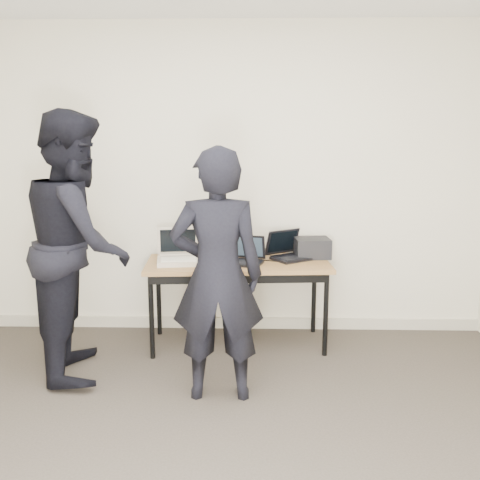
{
  "coord_description": "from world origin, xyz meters",
  "views": [
    {
      "loc": [
        0.2,
        -2.44,
        1.74
      ],
      "look_at": [
        0.1,
        1.6,
        0.95
      ],
      "focal_mm": 40.0,
      "sensor_mm": 36.0,
      "label": 1
    }
  ],
  "objects_px": {
    "person_observer": "(79,244)",
    "laptop_right": "(289,252)",
    "leather_satchel": "(218,241)",
    "laptop_beige": "(178,256)",
    "equipment_box": "(312,248)",
    "laptop_center": "(246,257)",
    "person_typist": "(217,276)",
    "desk": "(238,269)"
  },
  "relations": [
    {
      "from": "laptop_center",
      "to": "laptop_beige",
      "type": "bearing_deg",
      "value": -167.58
    },
    {
      "from": "leather_satchel",
      "to": "equipment_box",
      "type": "relative_size",
      "value": 1.26
    },
    {
      "from": "laptop_center",
      "to": "leather_satchel",
      "type": "xyz_separation_m",
      "value": [
        -0.24,
        0.26,
        0.08
      ]
    },
    {
      "from": "person_typist",
      "to": "person_observer",
      "type": "bearing_deg",
      "value": -24.71
    },
    {
      "from": "laptop_center",
      "to": "person_observer",
      "type": "height_order",
      "value": "person_observer"
    },
    {
      "from": "desk",
      "to": "laptop_beige",
      "type": "height_order",
      "value": "laptop_beige"
    },
    {
      "from": "laptop_center",
      "to": "person_typist",
      "type": "xyz_separation_m",
      "value": [
        -0.17,
        -0.87,
        0.07
      ]
    },
    {
      "from": "person_observer",
      "to": "laptop_beige",
      "type": "bearing_deg",
      "value": -67.47
    },
    {
      "from": "laptop_beige",
      "to": "person_typist",
      "type": "distance_m",
      "value": 0.96
    },
    {
      "from": "desk",
      "to": "laptop_center",
      "type": "bearing_deg",
      "value": -30.47
    },
    {
      "from": "laptop_beige",
      "to": "leather_satchel",
      "type": "xyz_separation_m",
      "value": [
        0.31,
        0.25,
        0.07
      ]
    },
    {
      "from": "person_typist",
      "to": "laptop_center",
      "type": "bearing_deg",
      "value": -104.57
    },
    {
      "from": "leather_satchel",
      "to": "person_observer",
      "type": "height_order",
      "value": "person_observer"
    },
    {
      "from": "leather_satchel",
      "to": "equipment_box",
      "type": "height_order",
      "value": "leather_satchel"
    },
    {
      "from": "person_typist",
      "to": "laptop_right",
      "type": "bearing_deg",
      "value": -120.52
    },
    {
      "from": "laptop_right",
      "to": "person_observer",
      "type": "relative_size",
      "value": 0.23
    },
    {
      "from": "equipment_box",
      "to": "person_typist",
      "type": "xyz_separation_m",
      "value": [
        -0.74,
        -1.09,
        0.04
      ]
    },
    {
      "from": "laptop_beige",
      "to": "leather_satchel",
      "type": "relative_size",
      "value": 1.08
    },
    {
      "from": "laptop_right",
      "to": "leather_satchel",
      "type": "distance_m",
      "value": 0.62
    },
    {
      "from": "person_typist",
      "to": "person_observer",
      "type": "relative_size",
      "value": 0.87
    },
    {
      "from": "leather_satchel",
      "to": "equipment_box",
      "type": "distance_m",
      "value": 0.81
    },
    {
      "from": "laptop_center",
      "to": "person_observer",
      "type": "xyz_separation_m",
      "value": [
        -1.21,
        -0.46,
        0.19
      ]
    },
    {
      "from": "equipment_box",
      "to": "leather_satchel",
      "type": "bearing_deg",
      "value": 177.48
    },
    {
      "from": "desk",
      "to": "laptop_right",
      "type": "height_order",
      "value": "laptop_right"
    },
    {
      "from": "laptop_right",
      "to": "leather_satchel",
      "type": "xyz_separation_m",
      "value": [
        -0.61,
        0.08,
        0.07
      ]
    },
    {
      "from": "laptop_center",
      "to": "equipment_box",
      "type": "height_order",
      "value": "laptop_center"
    },
    {
      "from": "laptop_center",
      "to": "leather_satchel",
      "type": "height_order",
      "value": "leather_satchel"
    },
    {
      "from": "laptop_beige",
      "to": "equipment_box",
      "type": "relative_size",
      "value": 1.35
    },
    {
      "from": "person_observer",
      "to": "person_typist",
      "type": "bearing_deg",
      "value": -124.46
    },
    {
      "from": "laptop_center",
      "to": "laptop_right",
      "type": "xyz_separation_m",
      "value": [
        0.36,
        0.18,
        0.0
      ]
    },
    {
      "from": "leather_satchel",
      "to": "person_typist",
      "type": "height_order",
      "value": "person_typist"
    },
    {
      "from": "laptop_beige",
      "to": "laptop_center",
      "type": "distance_m",
      "value": 0.55
    },
    {
      "from": "laptop_center",
      "to": "equipment_box",
      "type": "distance_m",
      "value": 0.61
    },
    {
      "from": "equipment_box",
      "to": "person_typist",
      "type": "bearing_deg",
      "value": -124.09
    },
    {
      "from": "desk",
      "to": "laptop_center",
      "type": "xyz_separation_m",
      "value": [
        0.06,
        -0.03,
        0.11
      ]
    },
    {
      "from": "laptop_beige",
      "to": "person_typist",
      "type": "height_order",
      "value": "person_typist"
    },
    {
      "from": "equipment_box",
      "to": "person_observer",
      "type": "relative_size",
      "value": 0.15
    },
    {
      "from": "person_observer",
      "to": "laptop_center",
      "type": "bearing_deg",
      "value": -82.18
    },
    {
      "from": "person_observer",
      "to": "laptop_right",
      "type": "bearing_deg",
      "value": -81.0
    },
    {
      "from": "desk",
      "to": "laptop_right",
      "type": "distance_m",
      "value": 0.47
    },
    {
      "from": "laptop_center",
      "to": "equipment_box",
      "type": "xyz_separation_m",
      "value": [
        0.57,
        0.22,
        0.03
      ]
    },
    {
      "from": "person_typist",
      "to": "person_observer",
      "type": "height_order",
      "value": "person_observer"
    }
  ]
}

